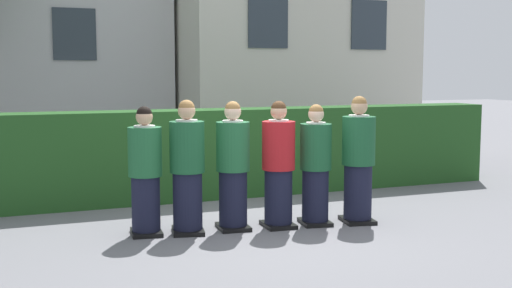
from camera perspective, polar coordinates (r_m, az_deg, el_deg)
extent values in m
plane|color=slate|center=(8.15, 0.00, -7.36)|extent=(60.00, 60.00, 0.00)
cylinder|color=black|center=(7.87, -9.61, -5.32)|extent=(0.34, 0.34, 0.70)
cube|color=black|center=(7.94, -9.57, -7.63)|extent=(0.40, 0.47, 0.05)
cylinder|color=#1E5B33|center=(7.76, -9.70, -0.67)|extent=(0.40, 0.40, 0.58)
cylinder|color=white|center=(7.73, -9.74, 1.51)|extent=(0.25, 0.25, 0.03)
cube|color=gold|center=(7.94, -9.86, 0.32)|extent=(0.04, 0.02, 0.26)
sphere|color=tan|center=(7.72, -9.75, 2.35)|extent=(0.20, 0.20, 0.20)
sphere|color=black|center=(7.72, -9.76, 2.61)|extent=(0.18, 0.18, 0.18)
cube|color=white|center=(8.03, -9.88, -1.07)|extent=(0.15, 0.02, 0.20)
cylinder|color=black|center=(7.87, -6.00, -5.13)|extent=(0.35, 0.35, 0.74)
cube|color=black|center=(7.95, -5.97, -7.56)|extent=(0.45, 0.52, 0.05)
cylinder|color=#19512D|center=(7.77, -6.06, -0.26)|extent=(0.42, 0.42, 0.61)
cylinder|color=white|center=(7.74, -6.09, 2.02)|extent=(0.26, 0.26, 0.03)
cube|color=#236038|center=(7.95, -6.18, 0.78)|extent=(0.04, 0.02, 0.27)
sphere|color=tan|center=(7.73, -6.10, 2.90)|extent=(0.21, 0.21, 0.21)
sphere|color=olive|center=(7.73, -6.10, 3.17)|extent=(0.19, 0.19, 0.19)
cube|color=white|center=(8.05, -6.20, -0.69)|extent=(0.15, 0.04, 0.20)
cylinder|color=black|center=(8.03, -2.02, -4.92)|extent=(0.35, 0.35, 0.73)
cube|color=black|center=(8.10, -2.01, -7.26)|extent=(0.40, 0.48, 0.05)
cylinder|color=#1E5B33|center=(7.93, -2.04, -0.22)|extent=(0.41, 0.41, 0.60)
cylinder|color=white|center=(7.90, -2.05, 1.98)|extent=(0.25, 0.25, 0.03)
cube|color=#236038|center=(8.10, -2.39, 0.78)|extent=(0.04, 0.02, 0.26)
sphere|color=beige|center=(7.89, -2.05, 2.83)|extent=(0.21, 0.21, 0.21)
sphere|color=olive|center=(7.89, -2.05, 3.09)|extent=(0.19, 0.19, 0.19)
cylinder|color=black|center=(8.14, 1.97, -4.76)|extent=(0.35, 0.35, 0.72)
cube|color=black|center=(8.21, 1.96, -7.07)|extent=(0.39, 0.47, 0.05)
cylinder|color=#AD191E|center=(8.04, 1.99, -0.13)|extent=(0.41, 0.41, 0.60)
cylinder|color=white|center=(8.01, 2.00, 2.03)|extent=(0.25, 0.25, 0.03)
cube|color=#236038|center=(8.21, 1.53, 0.84)|extent=(0.04, 0.01, 0.26)
sphere|color=tan|center=(8.00, 2.00, 2.87)|extent=(0.20, 0.20, 0.20)
sphere|color=#472D19|center=(8.00, 2.00, 3.13)|extent=(0.19, 0.19, 0.19)
cylinder|color=black|center=(8.31, 5.21, -4.64)|extent=(0.34, 0.34, 0.70)
cube|color=black|center=(8.38, 5.19, -6.83)|extent=(0.42, 0.49, 0.05)
cylinder|color=#19512D|center=(8.21, 5.25, -0.24)|extent=(0.40, 0.40, 0.58)
cylinder|color=white|center=(8.18, 5.28, 1.81)|extent=(0.25, 0.25, 0.03)
cube|color=#236038|center=(8.38, 4.87, 0.69)|extent=(0.04, 0.02, 0.26)
sphere|color=beige|center=(8.18, 5.28, 2.61)|extent=(0.20, 0.20, 0.20)
sphere|color=olive|center=(8.17, 5.29, 2.85)|extent=(0.18, 0.18, 0.18)
cylinder|color=black|center=(8.49, 8.89, -4.30)|extent=(0.36, 0.36, 0.75)
cube|color=black|center=(8.56, 8.86, -6.60)|extent=(0.46, 0.53, 0.05)
cylinder|color=#19512D|center=(8.39, 8.97, 0.29)|extent=(0.42, 0.42, 0.62)
cylinder|color=white|center=(8.36, 9.01, 2.43)|extent=(0.26, 0.26, 0.03)
cube|color=navy|center=(8.56, 8.53, 1.25)|extent=(0.04, 0.02, 0.27)
sphere|color=tan|center=(8.35, 9.02, 3.26)|extent=(0.21, 0.21, 0.21)
sphere|color=olive|center=(8.35, 9.03, 3.51)|extent=(0.19, 0.19, 0.19)
cube|color=#214C1E|center=(10.04, -4.61, -0.84)|extent=(10.05, 0.70, 1.36)
cube|color=beige|center=(16.28, 2.28, 7.99)|extent=(5.47, 4.04, 4.81)
cube|color=#2D3842|center=(13.95, 1.07, 10.65)|extent=(0.90, 0.04, 1.10)
cube|color=#2D3842|center=(15.08, 9.86, 10.24)|extent=(0.90, 0.04, 1.10)
cube|color=#2D3842|center=(14.56, -15.61, 9.25)|extent=(0.90, 0.04, 1.10)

